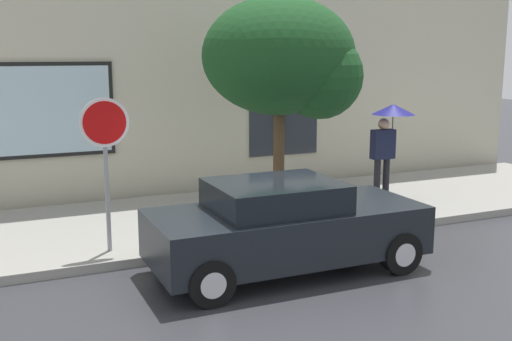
{
  "coord_description": "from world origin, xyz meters",
  "views": [
    {
      "loc": [
        -3.53,
        -8.03,
        3.27
      ],
      "look_at": [
        0.81,
        1.8,
        1.2
      ],
      "focal_mm": 43.45,
      "sensor_mm": 36.0,
      "label": 1
    }
  ],
  "objects": [
    {
      "name": "ground_plane",
      "position": [
        0.0,
        0.0,
        0.0
      ],
      "size": [
        60.0,
        60.0,
        0.0
      ],
      "primitive_type": "plane",
      "color": "#333338"
    },
    {
      "name": "pedestrian_with_umbrella",
      "position": [
        4.31,
        2.74,
        1.72
      ],
      "size": [
        0.94,
        0.91,
        2.03
      ],
      "color": "black",
      "rests_on": "sidewalk"
    },
    {
      "name": "street_tree",
      "position": [
        1.64,
        2.24,
        3.11
      ],
      "size": [
        2.89,
        2.45,
        4.12
      ],
      "color": "#4C3823",
      "rests_on": "sidewalk"
    },
    {
      "name": "building_facade",
      "position": [
        -0.01,
        5.5,
        3.48
      ],
      "size": [
        20.0,
        0.67,
        7.0
      ],
      "color": "beige",
      "rests_on": "ground"
    },
    {
      "name": "sidewalk",
      "position": [
        0.0,
        3.0,
        0.07
      ],
      "size": [
        20.0,
        4.0,
        0.15
      ],
      "primitive_type": "cube",
      "color": "gray",
      "rests_on": "ground"
    },
    {
      "name": "stop_sign",
      "position": [
        -1.85,
        1.53,
        1.87
      ],
      "size": [
        0.76,
        0.1,
        2.43
      ],
      "color": "gray",
      "rests_on": "sidewalk"
    },
    {
      "name": "parked_car",
      "position": [
        0.47,
        -0.05,
        0.7
      ],
      "size": [
        4.1,
        1.82,
        1.4
      ],
      "color": "black",
      "rests_on": "ground"
    }
  ]
}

